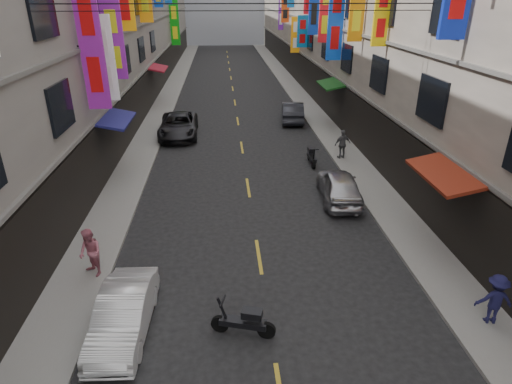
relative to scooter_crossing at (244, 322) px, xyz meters
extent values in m
cube|color=slate|center=(-5.26, 27.81, -0.38)|extent=(2.00, 90.00, 0.12)
cube|color=slate|center=(6.74, 27.81, -0.38)|extent=(2.00, 90.00, 0.12)
cube|color=black|center=(-6.21, 27.81, 1.06)|extent=(0.12, 85.50, 3.00)
cube|color=#66635E|center=(-6.20, 27.81, 2.76)|extent=(0.16, 90.00, 0.14)
cube|color=#66635E|center=(-6.20, 27.81, 5.96)|extent=(0.16, 90.00, 0.14)
cube|color=black|center=(7.69, 27.81, 1.06)|extent=(0.12, 85.50, 3.00)
cube|color=#66635E|center=(7.68, 27.81, 2.76)|extent=(0.16, 90.00, 0.14)
cube|color=#66635E|center=(7.68, 27.81, 5.96)|extent=(0.16, 90.00, 0.14)
cube|color=#7F1888|center=(-5.69, 9.99, 6.12)|extent=(0.95, 0.18, 5.21)
cylinder|color=black|center=(-5.74, 9.99, 6.12)|extent=(1.05, 0.08, 0.08)
cube|color=silver|center=(-5.71, 11.88, 5.37)|extent=(0.91, 0.18, 3.81)
cylinder|color=black|center=(-5.76, 11.88, 5.37)|extent=(1.01, 0.08, 0.08)
cube|color=gold|center=(7.27, 12.26, 7.27)|extent=(0.72, 0.18, 3.01)
cylinder|color=black|center=(7.32, 12.26, 7.27)|extent=(0.82, 0.08, 0.08)
cube|color=#7B1A8F|center=(-5.68, 14.04, 6.01)|extent=(0.97, 0.18, 3.86)
cylinder|color=black|center=(-5.73, 14.04, 6.01)|extent=(1.07, 0.08, 0.08)
cube|color=#C3730A|center=(7.22, 16.05, 7.61)|extent=(0.83, 0.18, 3.96)
cylinder|color=black|center=(7.27, 16.05, 7.61)|extent=(0.93, 0.08, 0.08)
cube|color=blue|center=(7.13, 20.17, 6.59)|extent=(1.00, 0.18, 5.06)
cylinder|color=black|center=(7.18, 20.17, 6.59)|extent=(1.10, 0.08, 0.08)
cube|color=red|center=(7.23, 23.77, 7.03)|extent=(0.81, 0.18, 4.39)
cylinder|color=black|center=(7.28, 23.77, 7.03)|extent=(0.91, 0.08, 0.08)
cube|color=#0C5F98|center=(7.16, 31.96, 4.98)|extent=(0.95, 0.18, 2.75)
cylinder|color=black|center=(7.21, 31.96, 4.98)|extent=(1.05, 0.08, 0.08)
cube|color=orange|center=(7.19, 35.86, 4.38)|extent=(0.90, 0.18, 3.39)
cylinder|color=black|center=(7.24, 35.86, 4.38)|extent=(1.00, 0.08, 0.08)
cube|color=#CE4213|center=(7.19, 43.49, 6.74)|extent=(0.89, 0.18, 3.28)
cylinder|color=black|center=(7.24, 43.49, 6.74)|extent=(0.99, 0.08, 0.08)
cube|color=#0B810F|center=(-5.63, 45.70, 5.02)|extent=(1.06, 0.18, 5.03)
cylinder|color=black|center=(-5.68, 45.70, 5.02)|extent=(1.16, 0.08, 0.08)
cube|color=#5D1A8F|center=(7.32, 47.95, 6.24)|extent=(0.63, 0.18, 4.49)
cylinder|color=black|center=(7.37, 47.95, 6.24)|extent=(0.73, 0.08, 0.08)
cube|color=maroon|center=(7.04, 3.81, 2.56)|extent=(1.39, 3.20, 0.41)
cube|color=navy|center=(-5.56, 11.81, 2.56)|extent=(1.39, 3.20, 0.41)
cube|color=#124314|center=(7.04, 19.81, 2.56)|extent=(1.39, 3.20, 0.41)
cube|color=maroon|center=(-5.56, 27.81, 2.56)|extent=(1.39, 3.20, 0.41)
cylinder|color=black|center=(0.74, 7.81, 7.76)|extent=(14.00, 0.04, 0.04)
cube|color=gold|center=(0.74, 3.81, -0.44)|extent=(0.12, 2.20, 0.01)
cube|color=gold|center=(0.74, 9.81, -0.44)|extent=(0.12, 2.20, 0.01)
cube|color=gold|center=(0.74, 15.81, -0.44)|extent=(0.12, 2.20, 0.01)
cube|color=gold|center=(0.74, 21.81, -0.44)|extent=(0.12, 2.20, 0.01)
cube|color=gold|center=(0.74, 27.81, -0.44)|extent=(0.12, 2.20, 0.01)
cube|color=gold|center=(0.74, 33.81, -0.44)|extent=(0.12, 2.20, 0.01)
cube|color=gold|center=(0.74, 39.81, -0.44)|extent=(0.12, 2.20, 0.01)
cube|color=gold|center=(0.74, 45.81, -0.44)|extent=(0.12, 2.20, 0.01)
cube|color=gold|center=(0.74, 51.81, -0.44)|extent=(0.12, 2.20, 0.01)
cube|color=gold|center=(0.74, 57.81, -0.44)|extent=(0.12, 2.20, 0.01)
cube|color=gold|center=(0.74, 63.81, -0.44)|extent=(0.12, 2.20, 0.01)
cylinder|color=black|center=(-0.66, 0.18, -0.19)|extent=(0.51, 0.25, 0.50)
cylinder|color=black|center=(0.60, -0.17, -0.19)|extent=(0.51, 0.25, 0.50)
cube|color=black|center=(-0.03, 0.01, -0.04)|extent=(1.33, 0.64, 0.18)
cube|color=black|center=(0.21, -0.06, 0.31)|extent=(0.62, 0.46, 0.22)
cylinder|color=black|center=(-0.56, 0.16, 0.26)|extent=(0.36, 0.17, 0.88)
cylinder|color=black|center=(-0.56, 0.16, 0.61)|extent=(0.19, 0.50, 0.06)
cylinder|color=black|center=(4.39, 11.99, -0.19)|extent=(0.13, 0.50, 0.50)
cylinder|color=black|center=(4.41, 13.29, -0.19)|extent=(0.13, 0.50, 0.50)
cube|color=black|center=(4.40, 12.64, -0.04)|extent=(0.31, 1.30, 0.18)
cube|color=black|center=(4.40, 12.89, 0.31)|extent=(0.33, 0.55, 0.22)
cylinder|color=black|center=(4.39, 12.09, 0.26)|extent=(0.08, 0.36, 0.88)
cylinder|color=black|center=(4.39, 12.09, 0.61)|extent=(0.50, 0.07, 0.06)
imported|color=silver|center=(-3.26, 0.37, 0.17)|extent=(1.45, 3.78, 1.23)
imported|color=black|center=(-3.26, 18.45, 0.28)|extent=(2.51, 5.25, 1.44)
imported|color=#ACACB1|center=(4.74, 8.15, 0.25)|extent=(1.96, 4.20, 1.39)
imported|color=#27282F|center=(4.74, 21.47, 0.27)|extent=(2.03, 4.48, 1.43)
imported|color=#C16678|center=(-4.79, 3.02, 0.51)|extent=(0.96, 0.96, 1.66)
imported|color=#16153B|center=(6.91, -0.16, 0.44)|extent=(1.05, 0.65, 1.53)
imported|color=#545356|center=(6.23, 13.19, 0.50)|extent=(1.07, 0.78, 1.64)
camera|label=1|loc=(-0.41, -9.03, 8.06)|focal=30.00mm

